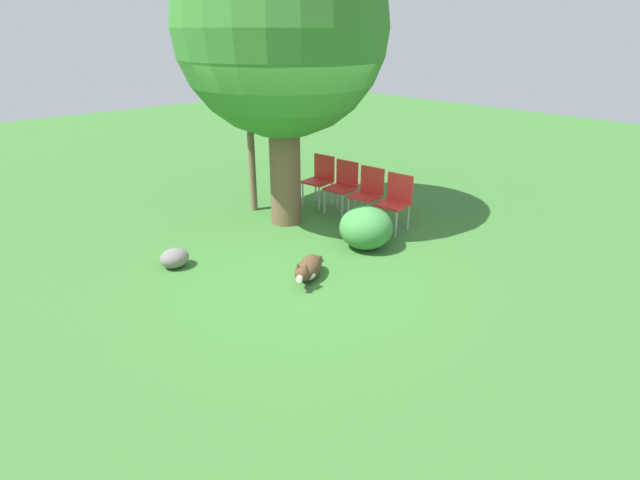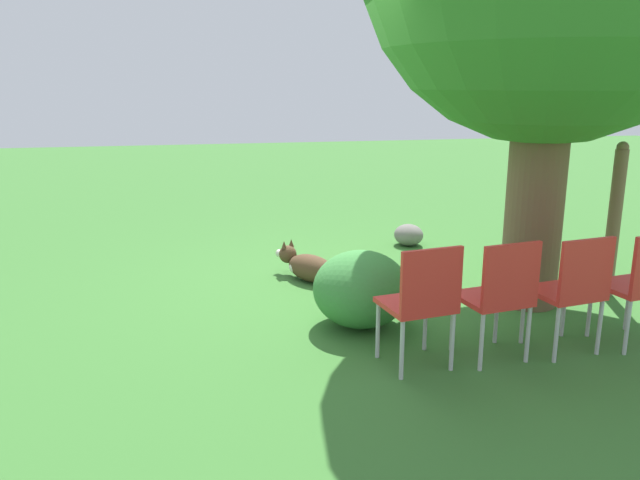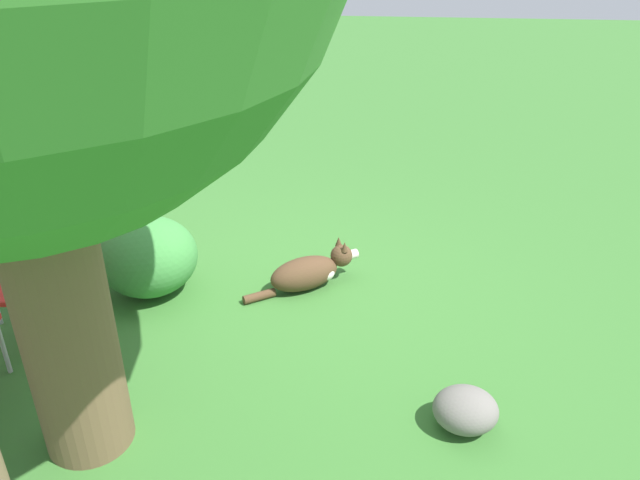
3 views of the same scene
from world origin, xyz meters
name	(u,v)px [view 3 (image 3 of 3)]	position (x,y,z in m)	size (l,w,h in m)	color
ground_plane	(259,318)	(0.00, 0.00, 0.00)	(30.00, 30.00, 0.00)	#38702D
dog	(310,271)	(-0.33, -0.49, 0.14)	(0.88, 0.63, 0.36)	#513823
red_chair_0	(29,239)	(1.77, -0.14, 0.51)	(0.48, 0.49, 0.88)	red
garden_rock	(465,410)	(-1.41, 0.96, 0.13)	(0.38, 0.34, 0.26)	slate
low_shrub	(148,256)	(0.93, -0.31, 0.31)	(0.77, 0.77, 0.61)	#3D843D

